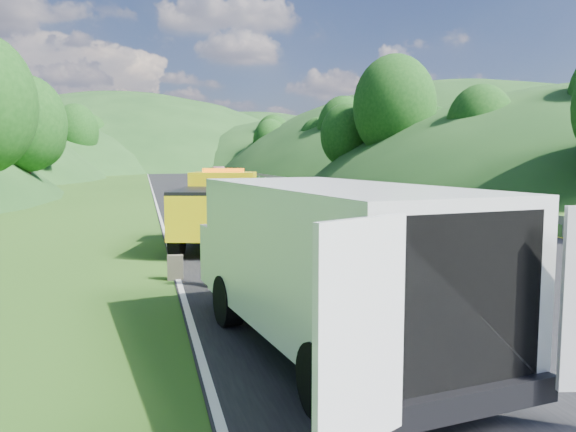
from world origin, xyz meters
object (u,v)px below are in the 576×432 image
object	(u,v)px
tow_truck	(219,209)
child	(258,288)
white_van	(327,258)
suitcase	(175,267)
woman	(224,288)
worker	(390,349)
passing_suv	(401,234)
spare_tire	(431,370)

from	to	relation	value
tow_truck	child	bearing A→B (deg)	-73.91
white_van	suitcase	xyz separation A→B (m)	(-1.93, 5.63, -1.13)
tow_truck	woman	size ratio (longest dim) A/B	3.90
woman	worker	world-z (taller)	worker
white_van	woman	size ratio (longest dim) A/B	4.65
suitcase	passing_suv	xyz separation A→B (m)	(8.80, 6.05, -0.30)
passing_suv	child	bearing A→B (deg)	-136.31
child	passing_suv	size ratio (longest dim) A/B	0.19
woman	suitcase	bearing A→B (deg)	21.91
worker	spare_tire	bearing A→B (deg)	-106.66
tow_truck	passing_suv	size ratio (longest dim) A/B	1.15
worker	suitcase	distance (m)	6.48
white_van	worker	distance (m)	1.73
suitcase	passing_suv	size ratio (longest dim) A/B	0.11
worker	passing_suv	xyz separation A→B (m)	(5.91, 11.83, 0.00)
woman	spare_tire	bearing A→B (deg)	180.00
child	suitcase	size ratio (longest dim) A/B	1.75
tow_truck	woman	xyz separation A→B (m)	(-0.67, -5.90, -1.24)
worker	passing_suv	distance (m)	13.22
white_van	worker	bearing A→B (deg)	-17.14
passing_suv	woman	bearing A→B (deg)	-139.99
white_van	woman	world-z (taller)	white_van
child	worker	bearing A→B (deg)	-68.24
tow_truck	child	size ratio (longest dim) A/B	6.00
tow_truck	spare_tire	size ratio (longest dim) A/B	8.73
white_van	worker	size ratio (longest dim) A/B	4.25
child	spare_tire	xyz separation A→B (m)	(1.35, -5.34, 0.00)
worker	child	bearing A→B (deg)	76.81
white_van	passing_suv	world-z (taller)	white_van
tow_truck	white_van	size ratio (longest dim) A/B	0.84
tow_truck	suitcase	bearing A→B (deg)	-93.71
tow_truck	spare_tire	xyz separation A→B (m)	(1.39, -11.48, -1.24)
worker	suitcase	bearing A→B (deg)	88.59
child	spare_tire	bearing A→B (deg)	-68.83
white_van	spare_tire	xyz separation A→B (m)	(1.15, -1.07, -1.43)
passing_suv	tow_truck	bearing A→B (deg)	-172.55
tow_truck	worker	distance (m)	10.71
suitcase	passing_suv	world-z (taller)	passing_suv
woman	passing_suv	size ratio (longest dim) A/B	0.30
worker	spare_tire	distance (m)	0.93
woman	spare_tire	size ratio (longest dim) A/B	2.24
suitcase	spare_tire	world-z (taller)	suitcase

